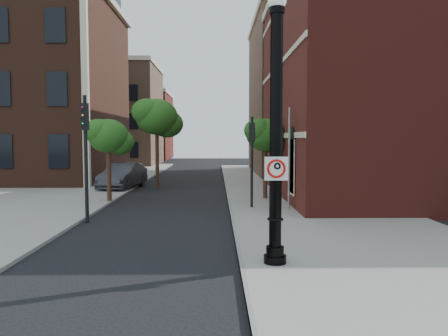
{
  "coord_description": "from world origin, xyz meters",
  "views": [
    {
      "loc": [
        1.41,
        -11.43,
        3.39
      ],
      "look_at": [
        1.64,
        2.0,
        2.45
      ],
      "focal_mm": 35.0,
      "sensor_mm": 36.0,
      "label": 1
    }
  ],
  "objects_px": {
    "traffic_signal_right": "(252,147)",
    "no_parking_sign": "(276,168)",
    "traffic_signal_left": "(85,137)",
    "lamppost": "(276,143)",
    "parked_car": "(123,176)"
  },
  "relations": [
    {
      "from": "lamppost",
      "to": "traffic_signal_right",
      "type": "distance_m",
      "value": 9.15
    },
    {
      "from": "lamppost",
      "to": "no_parking_sign",
      "type": "bearing_deg",
      "value": -92.07
    },
    {
      "from": "no_parking_sign",
      "to": "lamppost",
      "type": "bearing_deg",
      "value": 85.29
    },
    {
      "from": "lamppost",
      "to": "parked_car",
      "type": "relative_size",
      "value": 1.36
    },
    {
      "from": "no_parking_sign",
      "to": "traffic_signal_left",
      "type": "distance_m",
      "value": 9.21
    },
    {
      "from": "no_parking_sign",
      "to": "parked_car",
      "type": "xyz_separation_m",
      "value": [
        -7.7,
        17.85,
        -1.76
      ]
    },
    {
      "from": "traffic_signal_left",
      "to": "no_parking_sign",
      "type": "bearing_deg",
      "value": -59.21
    },
    {
      "from": "lamppost",
      "to": "traffic_signal_right",
      "type": "xyz_separation_m",
      "value": [
        0.13,
        9.15,
        -0.32
      ]
    },
    {
      "from": "no_parking_sign",
      "to": "parked_car",
      "type": "bearing_deg",
      "value": 110.68
    },
    {
      "from": "no_parking_sign",
      "to": "traffic_signal_right",
      "type": "xyz_separation_m",
      "value": [
        0.14,
        9.33,
        0.32
      ]
    },
    {
      "from": "no_parking_sign",
      "to": "parked_car",
      "type": "relative_size",
      "value": 0.12
    },
    {
      "from": "traffic_signal_left",
      "to": "traffic_signal_right",
      "type": "distance_m",
      "value": 7.48
    },
    {
      "from": "traffic_signal_right",
      "to": "no_parking_sign",
      "type": "bearing_deg",
      "value": -82.24
    },
    {
      "from": "traffic_signal_left",
      "to": "parked_car",
      "type": "bearing_deg",
      "value": 79.1
    },
    {
      "from": "lamppost",
      "to": "parked_car",
      "type": "bearing_deg",
      "value": 113.56
    }
  ]
}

